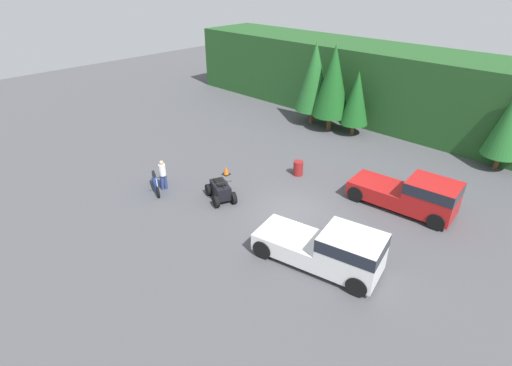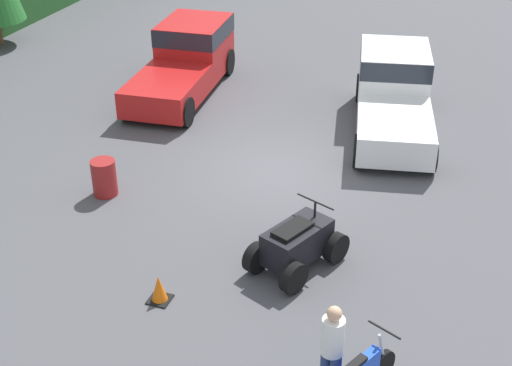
# 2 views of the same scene
# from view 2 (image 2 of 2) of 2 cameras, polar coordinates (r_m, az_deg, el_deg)

# --- Properties ---
(ground_plane) EXTENTS (80.00, 80.00, 0.00)m
(ground_plane) POSITION_cam_2_polar(r_m,az_deg,el_deg) (17.82, 1.94, 0.94)
(ground_plane) COLOR #4C4C51
(pickup_truck_red) EXTENTS (5.39, 2.45, 1.92)m
(pickup_truck_red) POSITION_cam_2_polar(r_m,az_deg,el_deg) (22.51, -5.57, 9.97)
(pickup_truck_red) COLOR red
(pickup_truck_red) RESTS_ON ground_plane
(pickup_truck_second) EXTENTS (5.56, 2.99, 1.92)m
(pickup_truck_second) POSITION_cam_2_polar(r_m,az_deg,el_deg) (20.31, 10.97, 7.31)
(pickup_truck_second) COLOR white
(pickup_truck_second) RESTS_ON ground_plane
(quad_atv) EXTENTS (2.28, 1.85, 1.29)m
(quad_atv) POSITION_cam_2_polar(r_m,az_deg,el_deg) (14.21, 3.29, -4.97)
(quad_atv) COLOR black
(quad_atv) RESTS_ON ground_plane
(rider_person) EXTENTS (0.49, 0.49, 1.75)m
(rider_person) POSITION_cam_2_polar(r_m,az_deg,el_deg) (11.32, 6.09, -12.99)
(rider_person) COLOR navy
(rider_person) RESTS_ON ground_plane
(traffic_cone) EXTENTS (0.42, 0.42, 0.55)m
(traffic_cone) POSITION_cam_2_polar(r_m,az_deg,el_deg) (13.59, -7.76, -8.43)
(traffic_cone) COLOR black
(traffic_cone) RESTS_ON ground_plane
(steel_barrel) EXTENTS (0.58, 0.58, 0.88)m
(steel_barrel) POSITION_cam_2_polar(r_m,az_deg,el_deg) (17.01, -12.05, 0.42)
(steel_barrel) COLOR maroon
(steel_barrel) RESTS_ON ground_plane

